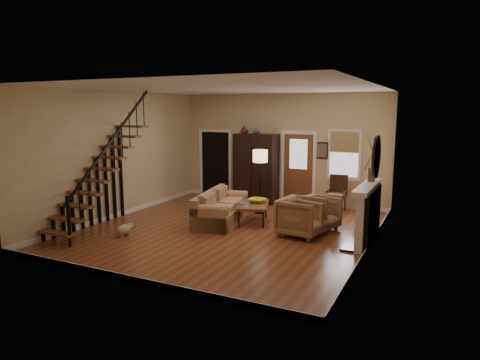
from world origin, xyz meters
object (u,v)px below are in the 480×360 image
at_px(side_chair, 337,194).
at_px(coffee_table, 253,213).
at_px(floor_lamp, 260,182).
at_px(armoire, 256,168).
at_px(armchair_right, 317,214).
at_px(sofa, 221,208).
at_px(armchair_left, 301,217).

bearing_deg(side_chair, coffee_table, -128.30).
xyz_separation_m(floor_lamp, side_chair, (1.86, 1.08, -0.36)).
xyz_separation_m(coffee_table, floor_lamp, (-0.24, 0.98, 0.63)).
height_order(armoire, side_chair, armoire).
bearing_deg(floor_lamp, side_chair, 30.01).
xyz_separation_m(coffee_table, armchair_right, (1.66, 0.01, 0.16)).
bearing_deg(side_chair, sofa, -132.90).
height_order(armoire, armchair_right, armoire).
bearing_deg(floor_lamp, armchair_right, -27.14).
height_order(armchair_left, armchair_right, armchair_left).
height_order(coffee_table, armchair_right, armchair_right).
bearing_deg(side_chair, armchair_right, -89.01).
relative_size(coffee_table, side_chair, 1.24).
bearing_deg(coffee_table, armchair_right, 0.34).
bearing_deg(armchair_right, floor_lamp, 81.00).
relative_size(armoire, sofa, 1.02).
bearing_deg(coffee_table, floor_lamp, 103.55).
bearing_deg(armoire, armchair_left, -49.96).
bearing_deg(armoire, coffee_table, -67.70).
height_order(armoire, sofa, armoire).
distance_m(armoire, coffee_table, 2.57).
relative_size(armchair_right, side_chair, 0.86).
height_order(sofa, floor_lamp, floor_lamp).
distance_m(armchair_left, floor_lamp, 2.35).
distance_m(armoire, armchair_right, 3.49).
xyz_separation_m(armoire, side_chair, (2.55, -0.20, -0.54)).
height_order(armoire, floor_lamp, armoire).
distance_m(sofa, floor_lamp, 1.56).
bearing_deg(armchair_left, side_chair, 2.37).
distance_m(coffee_table, floor_lamp, 1.19).
xyz_separation_m(coffee_table, side_chair, (1.62, 2.06, 0.27)).
distance_m(armchair_left, armchair_right, 0.63).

